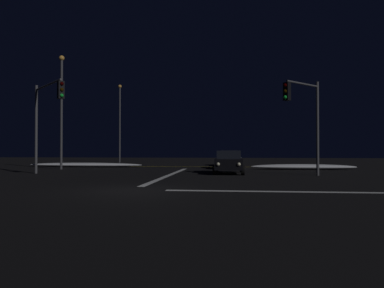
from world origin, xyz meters
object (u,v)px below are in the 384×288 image
at_px(sedan_red, 230,158).
at_px(traffic_signal_ne, 305,110).
at_px(sedan_black, 229,162).
at_px(traffic_signal_nw, 46,109).
at_px(streetlamp_left_far, 120,118).
at_px(sedan_silver, 230,159).
at_px(streetlamp_left_near, 62,104).

xyz_separation_m(sedan_red, traffic_signal_ne, (4.67, -14.81, 3.25)).
bearing_deg(sedan_black, traffic_signal_nw, -166.20).
height_order(traffic_signal_ne, streetlamp_left_far, streetlamp_left_far).
distance_m(sedan_black, traffic_signal_ne, 6.13).
xyz_separation_m(sedan_silver, sedan_red, (-0.09, 5.86, 0.00)).
height_order(traffic_signal_nw, streetlamp_left_near, streetlamp_left_near).
bearing_deg(streetlamp_left_far, sedan_silver, -43.51).
relative_size(sedan_silver, sedan_red, 1.00).
xyz_separation_m(sedan_silver, traffic_signal_nw, (-11.74, -9.46, 3.43)).
relative_size(sedan_black, streetlamp_left_near, 0.46).
bearing_deg(traffic_signal_nw, sedan_black, 13.80).
bearing_deg(sedan_black, streetlamp_left_near, 164.63).
relative_size(sedan_black, traffic_signal_nw, 0.71).
relative_size(traffic_signal_nw, traffic_signal_ne, 1.02).
distance_m(sedan_silver, streetlamp_left_far, 19.80).
height_order(sedan_red, streetlamp_left_near, streetlamp_left_near).
distance_m(sedan_black, streetlamp_left_far, 24.66).
bearing_deg(traffic_signal_nw, traffic_signal_ne, 1.81).
relative_size(sedan_black, streetlamp_left_far, 0.44).
bearing_deg(sedan_silver, sedan_black, -90.48).
xyz_separation_m(sedan_red, streetlamp_left_near, (-13.84, -8.64, 4.64)).
relative_size(sedan_black, sedan_silver, 1.00).
height_order(sedan_red, streetlamp_left_far, streetlamp_left_far).
bearing_deg(traffic_signal_nw, sedan_silver, 38.86).
bearing_deg(sedan_red, sedan_black, -89.84).
distance_m(sedan_silver, sedan_red, 5.86).
bearing_deg(streetlamp_left_near, traffic_signal_nw, -71.91).
xyz_separation_m(sedan_red, traffic_signal_nw, (-11.65, -15.32, 3.43)).
xyz_separation_m(sedan_black, sedan_silver, (0.05, 6.59, 0.00)).
bearing_deg(traffic_signal_ne, sedan_red, 107.51).
bearing_deg(sedan_silver, streetlamp_left_near, -168.71).
height_order(sedan_black, traffic_signal_nw, traffic_signal_nw).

